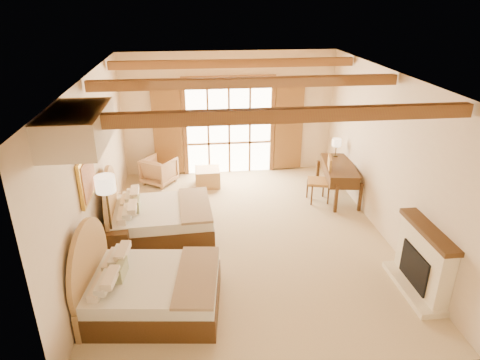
{
  "coord_description": "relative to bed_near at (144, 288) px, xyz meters",
  "views": [
    {
      "loc": [
        -0.97,
        -7.37,
        4.5
      ],
      "look_at": [
        -0.09,
        0.2,
        1.16
      ],
      "focal_mm": 32.0,
      "sensor_mm": 36.0,
      "label": 1
    }
  ],
  "objects": [
    {
      "name": "floor",
      "position": [
        1.81,
        1.95,
        -0.39
      ],
      "size": [
        7.0,
        7.0,
        0.0
      ],
      "primitive_type": "plane",
      "color": "#CDB98C",
      "rests_on": "ground"
    },
    {
      "name": "wall_back",
      "position": [
        1.81,
        5.45,
        1.21
      ],
      "size": [
        5.5,
        0.0,
        5.5
      ],
      "primitive_type": "plane",
      "rotation": [
        1.57,
        0.0,
        0.0
      ],
      "color": "beige",
      "rests_on": "ground"
    },
    {
      "name": "wall_left",
      "position": [
        -0.94,
        1.95,
        1.21
      ],
      "size": [
        0.0,
        7.0,
        7.0
      ],
      "primitive_type": "plane",
      "rotation": [
        1.57,
        0.0,
        1.57
      ],
      "color": "beige",
      "rests_on": "ground"
    },
    {
      "name": "wall_right",
      "position": [
        4.56,
        1.95,
        1.21
      ],
      "size": [
        0.0,
        7.0,
        7.0
      ],
      "primitive_type": "plane",
      "rotation": [
        1.57,
        0.0,
        -1.57
      ],
      "color": "beige",
      "rests_on": "ground"
    },
    {
      "name": "ceiling",
      "position": [
        1.81,
        1.95,
        2.81
      ],
      "size": [
        7.0,
        7.0,
        0.0
      ],
      "primitive_type": "plane",
      "rotation": [
        3.14,
        0.0,
        0.0
      ],
      "color": "#B97E37",
      "rests_on": "ground"
    },
    {
      "name": "ceiling_beams",
      "position": [
        1.81,
        1.95,
        2.69
      ],
      "size": [
        5.39,
        4.6,
        0.18
      ],
      "primitive_type": null,
      "color": "brown",
      "rests_on": "ceiling"
    },
    {
      "name": "french_doors",
      "position": [
        1.81,
        5.39,
        0.86
      ],
      "size": [
        3.95,
        0.08,
        2.6
      ],
      "color": "white",
      "rests_on": "ground"
    },
    {
      "name": "fireplace",
      "position": [
        4.41,
        -0.05,
        0.12
      ],
      "size": [
        0.46,
        1.4,
        1.16
      ],
      "color": "#F5E4BC",
      "rests_on": "ground"
    },
    {
      "name": "painting",
      "position": [
        -0.89,
        1.2,
        1.36
      ],
      "size": [
        0.06,
        0.95,
        0.75
      ],
      "color": "gold",
      "rests_on": "wall_left"
    },
    {
      "name": "canopy_valance",
      "position": [
        -0.59,
        -0.05,
        2.56
      ],
      "size": [
        0.7,
        1.4,
        0.45
      ],
      "primitive_type": "cube",
      "color": "beige",
      "rests_on": "ceiling"
    },
    {
      "name": "bed_near",
      "position": [
        0.0,
        0.0,
        0.0
      ],
      "size": [
        2.15,
        1.71,
        1.3
      ],
      "rotation": [
        0.0,
        0.0,
        -0.12
      ],
      "color": "#4A2A15",
      "rests_on": "floor"
    },
    {
      "name": "bed_far",
      "position": [
        0.01,
        2.25,
        0.0
      ],
      "size": [
        2.05,
        1.59,
        1.31
      ],
      "rotation": [
        0.0,
        0.0,
        0.04
      ],
      "color": "#4A2A15",
      "rests_on": "floor"
    },
    {
      "name": "nightstand",
      "position": [
        -0.63,
        1.54,
        -0.11
      ],
      "size": [
        0.49,
        0.49,
        0.58
      ],
      "primitive_type": "cube",
      "rotation": [
        0.0,
        0.0,
        0.02
      ],
      "color": "#4A2A15",
      "rests_on": "floor"
    },
    {
      "name": "floor_lamp",
      "position": [
        -0.69,
        1.51,
        0.99
      ],
      "size": [
        0.35,
        0.35,
        1.63
      ],
      "color": "#3C311B",
      "rests_on": "floor"
    },
    {
      "name": "armchair",
      "position": [
        -0.04,
        4.84,
        -0.05
      ],
      "size": [
        1.02,
        1.03,
        0.68
      ],
      "primitive_type": "imported",
      "rotation": [
        0.0,
        0.0,
        -3.72
      ],
      "color": "#AB7E53",
      "rests_on": "floor"
    },
    {
      "name": "ottoman",
      "position": [
        1.18,
        4.55,
        -0.17
      ],
      "size": [
        0.61,
        0.61,
        0.44
      ],
      "primitive_type": "cube",
      "rotation": [
        0.0,
        0.0,
        0.0
      ],
      "color": "tan",
      "rests_on": "floor"
    },
    {
      "name": "desk",
      "position": [
        4.21,
        3.49,
        0.06
      ],
      "size": [
        0.9,
        1.64,
        0.84
      ],
      "rotation": [
        0.0,
        0.0,
        -0.15
      ],
      "color": "#4A2A15",
      "rests_on": "floor"
    },
    {
      "name": "desk_chair",
      "position": [
        3.72,
        3.36,
        -0.05
      ],
      "size": [
        0.6,
        0.59,
        1.12
      ],
      "rotation": [
        0.0,
        0.0,
        -0.24
      ],
      "color": "#9B6B3B",
      "rests_on": "floor"
    },
    {
      "name": "desk_lamp",
      "position": [
        4.3,
        4.06,
        0.78
      ],
      "size": [
        0.22,
        0.22,
        0.44
      ],
      "color": "#3C311B",
      "rests_on": "desk"
    }
  ]
}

